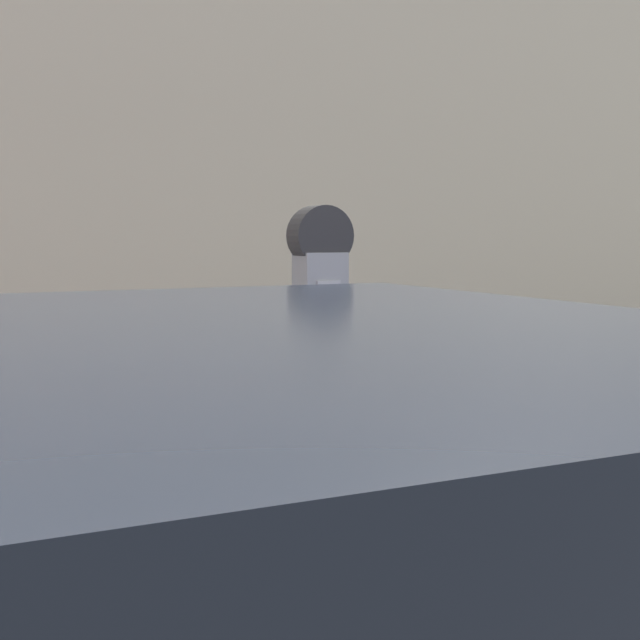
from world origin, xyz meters
The scene contains 3 objects.
sidewalk centered at (0.00, 2.20, 0.07)m, with size 24.00×2.80×0.15m.
building_facade centered at (0.00, 5.17, 2.30)m, with size 24.00×0.30×4.61m.
parking_meter centered at (0.57, 1.14, 1.24)m, with size 0.21×0.15×1.54m.
Camera 1 is at (-0.69, -1.67, 1.59)m, focal length 50.00 mm.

